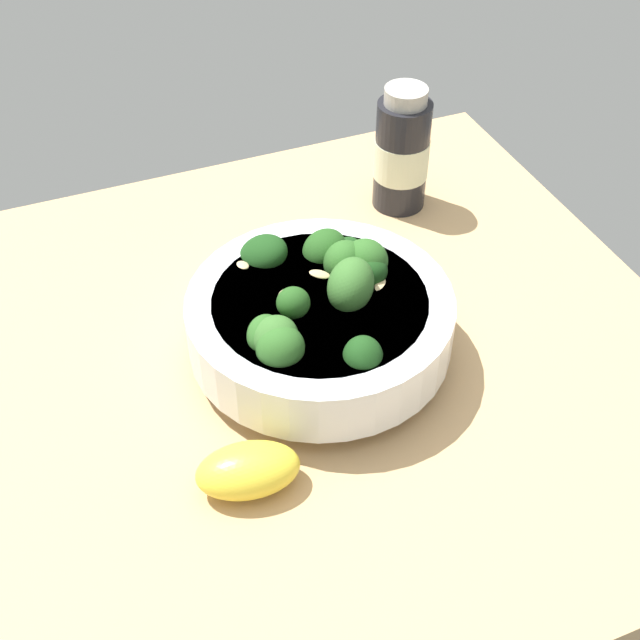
# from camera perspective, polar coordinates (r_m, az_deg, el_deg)

# --- Properties ---
(ground_plane) EXTENTS (0.62, 0.62, 0.04)m
(ground_plane) POSITION_cam_1_polar(r_m,az_deg,el_deg) (0.73, 0.29, -3.01)
(ground_plane) COLOR tan
(bowl_of_broccoli) EXTENTS (0.22, 0.22, 0.10)m
(bowl_of_broccoli) POSITION_cam_1_polar(r_m,az_deg,el_deg) (0.69, 0.01, 0.22)
(bowl_of_broccoli) COLOR white
(bowl_of_broccoli) RESTS_ON ground_plane
(lemon_wedge) EXTENTS (0.08, 0.06, 0.04)m
(lemon_wedge) POSITION_cam_1_polar(r_m,az_deg,el_deg) (0.61, -4.89, -10.08)
(lemon_wedge) COLOR yellow
(lemon_wedge) RESTS_ON ground_plane
(bottle_tall) EXTENTS (0.05, 0.05, 0.13)m
(bottle_tall) POSITION_cam_1_polar(r_m,az_deg,el_deg) (0.86, 5.54, 11.19)
(bottle_tall) COLOR black
(bottle_tall) RESTS_ON ground_plane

